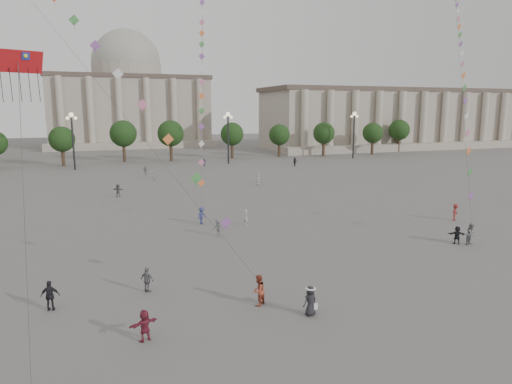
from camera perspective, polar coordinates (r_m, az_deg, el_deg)
name	(u,v)px	position (r m, az deg, el deg)	size (l,w,h in m)	color
ground	(325,311)	(26.90, 8.59, -14.54)	(360.00, 360.00, 0.00)	#595754
hall_east	(398,119)	(144.34, 17.36, 8.75)	(84.00, 26.22, 17.20)	#A89D8D
hall_central	(129,99)	(151.08, -15.65, 11.09)	(48.30, 34.30, 35.50)	#A89D8D
tree_row	(150,137)	(100.24, -13.12, 6.71)	(137.12, 5.12, 8.00)	#3B2B1D
lamp_post_mid_west	(72,130)	(91.50, -21.98, 7.15)	(2.00, 0.90, 10.65)	#262628
lamp_post_mid_east	(228,128)	(95.30, -3.50, 7.97)	(2.00, 0.90, 10.65)	#262628
lamp_post_far_east	(354,126)	(107.67, 12.16, 8.03)	(2.00, 0.90, 10.65)	#262628
person_crowd_0	(204,162)	(91.99, -6.49, 3.71)	(0.88, 0.36, 1.50)	navy
person_crowd_3	(457,235)	(42.26, 23.83, -4.94)	(1.43, 0.46, 1.54)	black
person_crowd_4	(154,176)	(74.66, -12.69, 2.00)	(1.41, 0.45, 1.52)	silver
person_crowd_6	(218,228)	(41.13, -4.74, -4.46)	(1.01, 0.58, 1.57)	#59595D
person_crowd_7	(258,179)	(68.43, 0.23, 1.58)	(1.56, 0.50, 1.68)	white
person_crowd_8	(455,212)	(50.84, 23.65, -2.34)	(1.12, 0.64, 1.73)	maroon
person_crowd_9	(295,162)	(91.58, 4.89, 3.78)	(1.59, 0.51, 1.71)	black
person_crowd_12	(118,190)	(62.03, -16.86, 0.20)	(1.53, 0.49, 1.65)	#57575B
person_crowd_13	(246,217)	(44.94, -1.28, -3.16)	(0.57, 0.37, 1.55)	#B5B4B0
person_crowd_16	(145,170)	(81.64, -13.66, 2.65)	(0.89, 0.37, 1.52)	slate
tourist_1	(50,296)	(28.83, -24.33, -11.73)	(1.03, 0.43, 1.76)	black
tourist_2	(145,325)	(23.93, -13.75, -15.89)	(1.49, 0.47, 1.61)	maroon
tourist_3	(147,280)	(29.62, -13.45, -10.65)	(0.93, 0.39, 1.59)	slate
kite_flyer_0	(258,290)	(27.00, 0.31, -12.19)	(0.89, 0.70, 1.84)	#9A3E2A
kite_flyer_1	(202,216)	(45.52, -6.80, -2.95)	(1.11, 0.64, 1.72)	navy
kite_flyer_2	(471,234)	(42.52, 25.29, -4.77)	(0.88, 0.69, 1.82)	slate
hat_person	(310,300)	(25.98, 6.82, -13.28)	(0.93, 0.72, 1.69)	black
dragon_kite	(19,78)	(24.94, -27.46, 12.53)	(2.23, 5.00, 14.72)	#B31317
kite_train_east	(459,35)	(67.47, 24.07, 17.44)	(30.19, 37.49, 60.27)	#3F3F3F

